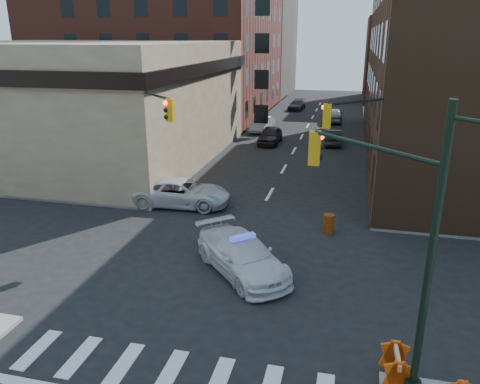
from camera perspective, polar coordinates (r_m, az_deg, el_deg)
The scene contains 27 objects.
ground at distance 20.36m, azimuth -1.36°, elevation -9.15°, with size 140.00×140.00×0.00m, color black.
sidewalk_nw at distance 58.05m, azimuth -15.35°, elevation 8.61°, with size 34.00×54.50×0.15m, color gray.
bank_building at distance 40.55m, azimuth -19.26°, elevation 10.52°, with size 22.00×22.00×9.00m, color tan.
apartment_block at distance 61.96m, azimuth -9.05°, elevation 20.70°, with size 25.00×25.00×24.00m, color maroon.
commercial_row_ne at distance 40.84m, azimuth 26.00°, elevation 13.30°, with size 14.00×34.00×14.00m, color #452B1B.
filler_nw at distance 82.07m, azimuth -1.14°, elevation 17.54°, with size 20.00×18.00×16.00m, color brown.
filler_ne at distance 76.06m, azimuth 21.27°, elevation 14.75°, with size 16.00×16.00×12.00m, color maroon.
signal_pole_se at distance 12.91m, azimuth 18.60°, elevation -4.55°, with size 5.40×5.27×8.00m.
signal_pole_nw at distance 25.58m, azimuth -11.17°, elevation 6.65°, with size 3.58×3.67×8.00m.
signal_pole_ne at distance 23.36m, azimuth 16.09°, elevation 5.15°, with size 3.67×3.58×8.00m.
tree_ne_near at distance 43.91m, azimuth 17.34°, elevation 9.92°, with size 3.00×3.00×4.85m.
tree_ne_far at distance 51.83m, azimuth 16.87°, elevation 11.17°, with size 3.00×3.00×4.85m.
police_car at distance 19.62m, azimuth 0.25°, elevation -7.69°, with size 2.20×5.42×1.57m, color silver.
pickup at distance 27.38m, azimuth -7.06°, elevation -0.08°, with size 2.58×5.60×1.56m, color silver.
parked_car_wnear at distance 43.18m, azimuth 3.70°, elevation 6.91°, with size 1.82×4.53×1.54m, color black.
parked_car_wfar at distance 48.79m, azimuth 2.72°, elevation 8.25°, with size 1.58×4.53×1.49m, color gray.
parked_car_wdeep at distance 63.81m, azimuth 6.95°, elevation 10.48°, with size 1.78×4.38×1.27m, color black.
parked_car_enear at distance 43.58m, azimuth 11.25°, elevation 6.58°, with size 1.44×4.13×1.36m, color black.
parked_car_efar at distance 55.16m, azimuth 11.36°, elevation 9.18°, with size 1.91×4.76×1.62m, color gray.
pedestrian_a at distance 31.26m, azimuth -16.61°, elevation 2.00°, with size 0.60×0.39×1.64m, color black.
pedestrian_b at distance 29.31m, azimuth -15.39°, elevation 0.94°, with size 0.76×0.59×1.55m, color black.
pedestrian_c at distance 29.75m, azimuth -19.94°, elevation 1.00°, with size 1.06×0.44×1.81m, color #1E252E.
barrel_road at distance 23.94m, azimuth 10.76°, elevation -3.82°, with size 0.54×0.54×0.97m, color #E65B0A.
barrel_bank at distance 28.41m, azimuth -8.21°, elevation 0.02°, with size 0.59×0.59×1.05m, color red.
barricade_se_a at distance 14.73m, azimuth 18.48°, elevation -19.50°, with size 1.23×0.61×0.92m, color #EC360B, non-canonical shape.
barricade_nw_a at distance 27.71m, azimuth -11.74°, elevation -0.43°, with size 1.28×0.64×0.96m, color red, non-canonical shape.
barricade_nw_b at distance 29.88m, azimuth -15.86°, elevation 0.58°, with size 1.20×0.60×0.90m, color #ED400B, non-canonical shape.
Camera 1 is at (4.67, -17.41, 9.47)m, focal length 35.00 mm.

